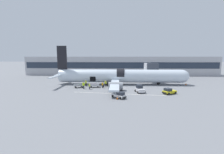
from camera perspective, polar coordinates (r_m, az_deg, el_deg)
name	(u,v)px	position (r m, az deg, el deg)	size (l,w,h in m)	color
ground_plane	(122,88)	(40.40, 3.72, -4.35)	(500.00, 500.00, 0.00)	slate
apron_marking_line	(118,94)	(34.54, 2.17, -6.37)	(21.31, 2.78, 0.01)	silver
terminal_strip	(120,66)	(73.68, 3.20, 4.37)	(88.65, 12.03, 8.58)	#B2B2B7
jet_bridge_stub	(151,68)	(52.61, 14.47, 3.50)	(3.47, 9.48, 6.48)	#4C4C51
airplane	(119,76)	(45.95, 2.64, 0.34)	(41.58, 32.64, 11.78)	silver
baggage_tug_lead	(169,91)	(36.58, 20.90, -5.12)	(3.45, 2.79, 1.37)	yellow
baggage_tug_mid	(140,89)	(36.37, 10.52, -4.58)	(2.44, 3.27, 1.76)	silver
baggage_tug_rear	(119,95)	(30.88, 2.71, -6.94)	(3.19, 3.12, 1.33)	white
baggage_cart_loading	(95,86)	(41.90, -6.60, -3.26)	(3.65, 2.02, 1.03)	#B7BABF
baggage_cart_queued	(79,86)	(42.35, -12.35, -3.28)	(3.39, 2.47, 1.01)	#999BA0
ground_crew_loader_a	(102,85)	(40.82, -3.65, -2.99)	(0.52, 0.52, 1.64)	#2D2D33
ground_crew_loader_b	(89,86)	(39.47, -8.60, -3.43)	(0.41, 0.57, 1.63)	#2D2D33
ground_crew_driver	(86,83)	(43.84, -9.92, -2.26)	(0.52, 0.62, 1.78)	black
ground_crew_supervisor	(106,83)	(42.86, -2.48, -2.42)	(0.60, 0.49, 1.73)	#2D2D33
ground_crew_helper	(84,85)	(40.36, -10.80, -3.07)	(0.61, 0.58, 1.85)	#2D2D33
suitcase_on_tarmac_upright	(103,86)	(42.12, -3.32, -3.53)	(0.50, 0.38, 0.58)	black
safety_cone_nose	(186,84)	(50.30, 26.34, -2.38)	(0.57, 0.57, 0.71)	black
safety_cone_engine_left	(117,98)	(29.92, 2.04, -7.88)	(0.47, 0.47, 0.74)	black
safety_cone_wingtip	(122,89)	(37.97, 3.92, -4.59)	(0.47, 0.47, 0.72)	black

